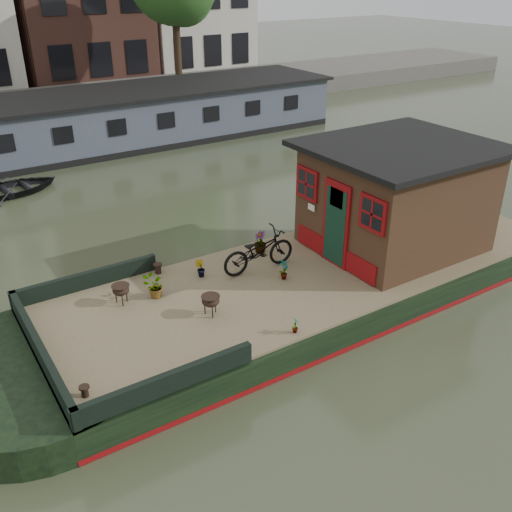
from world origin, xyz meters
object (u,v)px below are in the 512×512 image
brazier_front (211,305)px  dinghy (12,184)px  bicycle (259,251)px  potted_plant_a (284,270)px  brazier_rear (121,294)px  cabin (397,196)px

brazier_front → dinghy: size_ratio=0.14×
bicycle → potted_plant_a: (0.21, -0.65, -0.22)m
bicycle → brazier_rear: bearing=86.5°
potted_plant_a → brazier_rear: bearing=163.7°
bicycle → potted_plant_a: bicycle is taller
bicycle → brazier_rear: (-3.00, 0.28, -0.25)m
dinghy → potted_plant_a: bearing=-171.2°
brazier_front → cabin: bearing=4.0°
cabin → dinghy: 12.27m
bicycle → brazier_front: size_ratio=4.19×
potted_plant_a → brazier_rear: potted_plant_a is taller
potted_plant_a → brazier_front: bearing=-169.4°
cabin → potted_plant_a: cabin is taller
potted_plant_a → brazier_rear: 3.34m
bicycle → brazier_rear: size_ratio=4.25×
cabin → dinghy: (-6.45, 10.32, -1.57)m
potted_plant_a → dinghy: potted_plant_a is taller
potted_plant_a → brazier_front: size_ratio=1.10×
cabin → dinghy: size_ratio=1.37×
potted_plant_a → dinghy: bearing=108.0°
brazier_rear → bicycle: bearing=-5.4°
cabin → brazier_rear: cabin is taller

